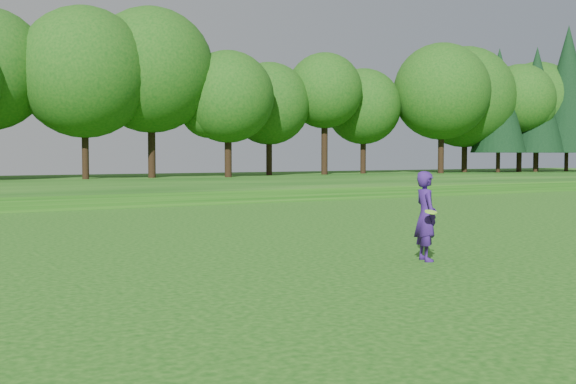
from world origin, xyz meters
TOP-DOWN VIEW (x-y plane):
  - ground at (0.00, 0.00)m, footprint 140.00×140.00m
  - berm at (0.00, 34.00)m, footprint 130.00×30.00m
  - walking_path at (0.00, 20.00)m, footprint 130.00×1.60m
  - treeline at (0.00, 38.00)m, footprint 104.00×7.00m
  - woman at (1.93, 1.38)m, footprint 0.71×0.96m

SIDE VIEW (x-z plane):
  - ground at x=0.00m, z-range 0.00..0.00m
  - walking_path at x=0.00m, z-range 0.00..0.04m
  - berm at x=0.00m, z-range 0.00..0.60m
  - woman at x=1.93m, z-range 0.00..1.89m
  - treeline at x=0.00m, z-range 0.60..15.60m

